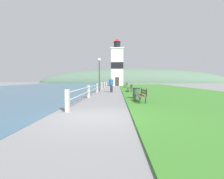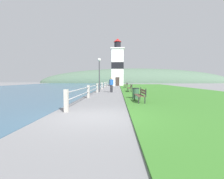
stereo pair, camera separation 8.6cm
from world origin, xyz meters
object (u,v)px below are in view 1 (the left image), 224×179
park_bench_near (141,94)px  park_bench_midway (130,87)px  park_bench_far (126,85)px  lighthouse (117,65)px  trash_bin (136,94)px  person_strolling (111,84)px  lamp_post (99,69)px

park_bench_near → park_bench_midway: bearing=-92.5°
park_bench_far → lighthouse: lighthouse is taller
park_bench_midway → trash_bin: size_ratio=2.26×
person_strolling → lighthouse: bearing=-31.6°
park_bench_midway → person_strolling: bearing=11.8°
trash_bin → person_strolling: bearing=106.5°
park_bench_near → person_strolling: size_ratio=1.03×
park_bench_far → lighthouse: 11.36m
park_bench_far → person_strolling: bearing=74.2°
park_bench_far → trash_bin: park_bench_far is taller
person_strolling → lamp_post: size_ratio=0.43×
lighthouse → trash_bin: bearing=-87.1°
park_bench_midway → park_bench_far: (0.05, 10.36, -0.00)m
park_bench_far → trash_bin: 17.80m
park_bench_midway → lamp_post: 4.23m
person_strolling → lamp_post: 2.37m
park_bench_near → park_bench_midway: (-0.01, 9.39, 0.00)m
trash_bin → park_bench_near: bearing=-86.7°
park_bench_near → lighthouse: size_ratio=0.16×
park_bench_far → lamp_post: (-3.66, -10.30, 2.20)m
lamp_post → person_strolling: bearing=-20.2°
park_bench_near → trash_bin: size_ratio=2.11×
person_strolling → trash_bin: (2.07, -6.96, -0.51)m
trash_bin → park_bench_far: bearing=89.5°
park_bench_midway → park_bench_far: size_ratio=1.04×
park_bench_far → lamp_post: 11.15m
trash_bin → lighthouse: bearing=92.9°
park_bench_near → person_strolling: (-2.18, 8.92, 0.39)m
lighthouse → trash_bin: (1.41, -28.19, -4.41)m
person_strolling → trash_bin: person_strolling is taller
park_bench_far → lighthouse: (-1.55, 10.40, 4.30)m
park_bench_far → lamp_post: lamp_post is taller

